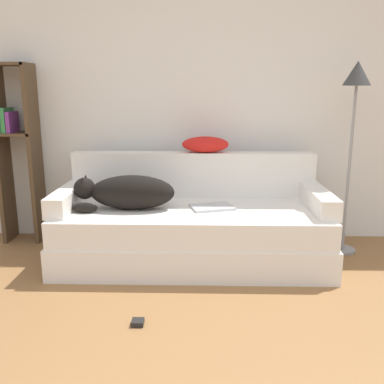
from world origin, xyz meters
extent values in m
cube|color=silver|center=(0.00, 2.60, 1.35)|extent=(8.14, 0.06, 2.70)
cube|color=silver|center=(-0.22, 1.95, 0.12)|extent=(2.10, 0.91, 0.24)
cube|color=silver|center=(-0.22, 1.94, 0.34)|extent=(2.06, 0.87, 0.20)
cube|color=silver|center=(-0.22, 2.33, 0.63)|extent=(2.06, 0.15, 0.38)
cube|color=silver|center=(-1.19, 1.94, 0.52)|extent=(0.15, 0.72, 0.15)
cube|color=silver|center=(0.76, 1.94, 0.52)|extent=(0.15, 0.72, 0.15)
ellipsoid|color=black|center=(-0.68, 1.89, 0.58)|extent=(0.65, 0.26, 0.27)
sphere|color=black|center=(-1.05, 1.89, 0.61)|extent=(0.17, 0.17, 0.17)
cone|color=black|center=(-1.05, 1.85, 0.67)|extent=(0.06, 0.06, 0.07)
cone|color=black|center=(-1.05, 1.94, 0.67)|extent=(0.06, 0.06, 0.07)
ellipsoid|color=black|center=(-1.02, 1.78, 0.48)|extent=(0.19, 0.07, 0.08)
cube|color=#B7B7BC|center=(-0.06, 1.93, 0.45)|extent=(0.37, 0.31, 0.02)
ellipsoid|color=red|center=(-0.12, 2.33, 0.89)|extent=(0.40, 0.22, 0.13)
cube|color=#4C3823|center=(-1.91, 2.42, 0.78)|extent=(0.04, 0.26, 1.57)
cube|color=#4C3823|center=(-1.62, 2.42, 0.78)|extent=(0.04, 0.26, 1.57)
cube|color=#4C3823|center=(-1.76, 2.42, 1.55)|extent=(0.31, 0.26, 0.02)
cube|color=#4C3823|center=(-1.76, 2.42, 0.97)|extent=(0.31, 0.26, 0.02)
cube|color=#337F42|center=(-1.86, 2.41, 1.07)|extent=(0.02, 0.20, 0.18)
cube|color=#337F42|center=(-1.83, 2.41, 1.09)|extent=(0.04, 0.20, 0.21)
cube|color=#753384|center=(-1.79, 2.41, 1.07)|extent=(0.03, 0.20, 0.18)
cylinder|color=gray|center=(1.06, 2.19, 0.01)|extent=(0.21, 0.21, 0.02)
cylinder|color=gray|center=(1.06, 2.19, 0.70)|extent=(0.02, 0.02, 1.35)
cone|color=#333333|center=(1.06, 2.19, 1.47)|extent=(0.22, 0.22, 0.19)
cube|color=black|center=(-0.51, 0.96, 0.02)|extent=(0.07, 0.07, 0.03)
camera|label=1|loc=(-0.14, -1.29, 1.34)|focal=40.00mm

